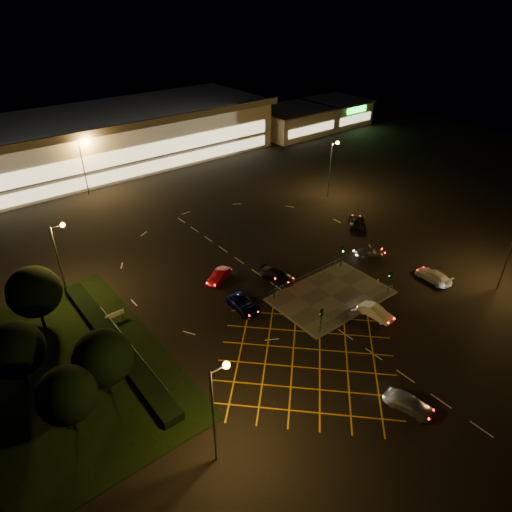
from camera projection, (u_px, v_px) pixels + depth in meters
ground at (308, 295)px, 57.30m from camera, size 180.00×180.00×0.00m
pedestrian_island at (331, 296)px, 56.98m from camera, size 14.00×9.00×0.12m
grass_verge at (69, 367)px, 46.50m from camera, size 18.00×30.00×0.08m
hedge at (115, 343)px, 48.91m from camera, size 2.00×26.00×1.00m
supermarket at (106, 138)px, 96.24m from camera, size 72.00×26.50×10.50m
retail_unit_a at (293, 121)px, 116.30m from camera, size 18.80×14.80×6.35m
retail_unit_b at (336, 111)px, 124.75m from camera, size 14.80×14.80×6.35m
streetlight_sw at (217, 402)px, 34.42m from camera, size 1.78×0.56×10.03m
streetlight_nw at (60, 251)px, 53.55m from camera, size 1.78×0.56×10.03m
streetlight_ne at (332, 161)px, 80.30m from camera, size 1.78×0.56×10.03m
streetlight_far_left at (84, 160)px, 81.15m from camera, size 1.78×0.56×10.03m
streetlight_far_right at (254, 121)px, 103.66m from camera, size 1.78×0.56×10.03m
signal_sw at (321, 316)px, 49.93m from camera, size 0.28×0.30×3.15m
signal_se at (390, 278)px, 56.28m from camera, size 0.28×0.30×3.15m
signal_nw at (274, 283)px, 55.30m from camera, size 0.28×0.30×3.15m
signal_ne at (342, 252)px, 61.65m from camera, size 0.28×0.30×3.15m
tree_a at (67, 395)px, 37.84m from camera, size 5.04×5.04×6.86m
tree_b at (15, 350)px, 42.01m from camera, size 5.40×5.40×7.35m
tree_c at (34, 292)px, 49.35m from camera, size 5.76×5.76×7.84m
tree_e at (103, 358)px, 41.14m from camera, size 5.40×5.40×7.35m
car_near_silver at (408, 403)px, 41.66m from camera, size 2.90×4.82×1.54m
car_queue_white at (376, 312)px, 53.16m from camera, size 1.79×4.33×1.39m
car_left_blue at (244, 305)px, 54.39m from camera, size 2.66×5.18×1.40m
car_far_dkgrey at (277, 275)px, 59.82m from camera, size 3.27×5.21×1.41m
car_right_silver at (369, 252)px, 65.03m from camera, size 4.09×3.32×1.31m
car_circ_red at (219, 276)px, 59.67m from camera, size 4.45×3.14×1.39m
car_east_grey at (357, 222)px, 73.20m from camera, size 5.24×5.12×1.39m
car_approach_white at (433, 276)px, 59.68m from camera, size 2.45×5.12×1.44m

